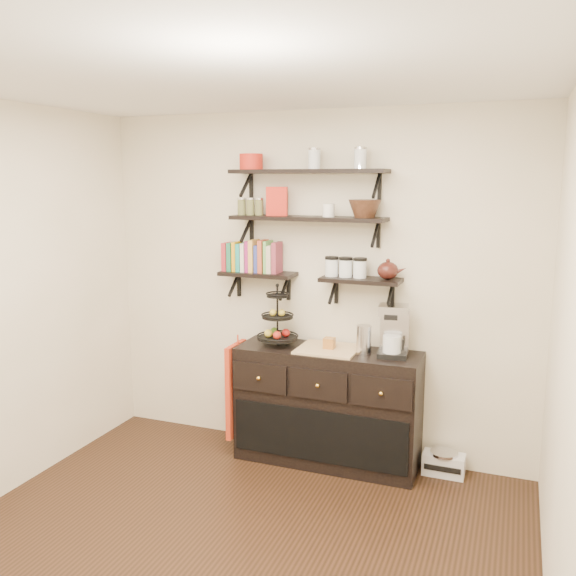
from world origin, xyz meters
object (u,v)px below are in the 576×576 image
Objects in this scene: coffee_maker at (394,331)px; radio at (444,463)px; sideboard at (328,406)px; fruit_stand at (278,325)px.

radio is (0.39, 0.07, -0.99)m from coffee_maker.
radio is at bearing 6.16° from sideboard.
sideboard reaches higher than radio.
sideboard is 0.80m from coffee_maker.
coffee_maker is 1.07m from radio.
radio is (0.88, 0.10, -0.36)m from sideboard.
sideboard is 3.64× the size of coffee_maker.
fruit_stand is 1.52× the size of radio.
fruit_stand reaches higher than sideboard.
fruit_stand is at bearing 179.57° from sideboard.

